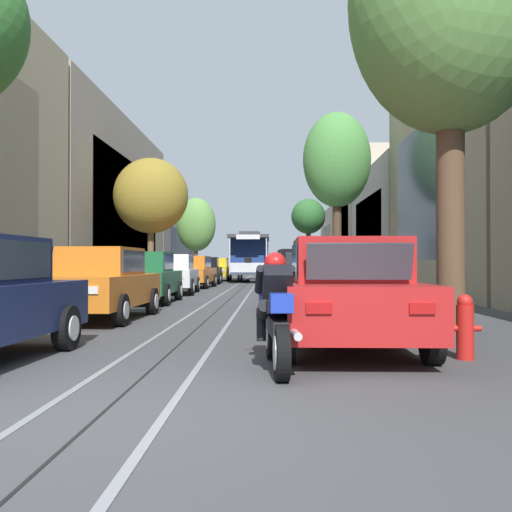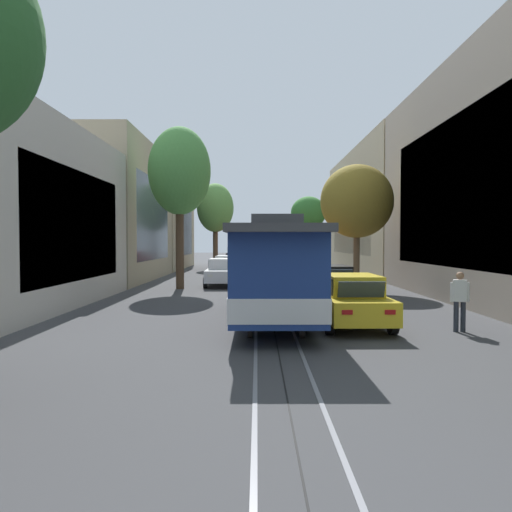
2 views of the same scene
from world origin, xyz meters
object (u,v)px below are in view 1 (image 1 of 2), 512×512
Objects in this scene: parked_car_orange_second_left at (99,283)px; motorcycle_with_rider at (276,314)px; parked_car_white_fourth_right at (294,272)px; fire_hydrant at (465,327)px; parked_car_black_sixth_left at (205,270)px; street_tree_kerb_right_second at (337,161)px; pedestrian_on_left_pavement at (177,267)px; street_tree_kerb_left_mid at (196,225)px; parked_car_black_second_right at (307,280)px; cable_car_trolley at (250,257)px; parked_car_white_mid_right at (303,275)px; street_tree_kerb_right_mid at (308,217)px; street_tree_kerb_right_near at (450,3)px; parked_car_red_near_right at (346,293)px; parked_car_green_mid_left at (144,277)px; parked_car_yellow_far_left at (217,269)px; street_tree_kerb_left_second at (151,196)px; parked_car_white_fourth_left at (172,274)px; parked_car_orange_fifth_left at (193,272)px.

parked_car_orange_second_left is 7.03m from motorcycle_with_rider.
parked_car_white_fourth_right is 19.94m from fire_hydrant.
street_tree_kerb_right_second is (7.23, -5.94, 5.52)m from parked_car_black_sixth_left.
parked_car_orange_second_left is 2.56× the size of pedestrian_on_left_pavement.
street_tree_kerb_left_mid is 7.93× the size of fire_hydrant.
parked_car_black_second_right is 0.48× the size of cable_car_trolley.
parked_car_white_mid_right is 5.72m from parked_car_white_fourth_right.
street_tree_kerb_right_mid is at bearing 5.08° from street_tree_kerb_left_mid.
street_tree_kerb_right_near is (1.87, -11.75, 4.87)m from parked_car_white_mid_right.
fire_hydrant is (6.42, -27.51, -0.38)m from parked_car_black_sixth_left.
parked_car_red_near_right is at bearing -76.75° from pedestrian_on_left_pavement.
parked_car_red_near_right is 0.54× the size of street_tree_kerb_right_near.
parked_car_white_fourth_right reaches higher than fire_hydrant.
street_tree_kerb_right_mid is at bearing 89.81° from street_tree_kerb_right_near.
parked_car_red_near_right is at bearing -62.35° from parked_car_green_mid_left.
street_tree_kerb_left_mid is (-2.27, 30.40, 3.62)m from parked_car_green_mid_left.
parked_car_yellow_far_left is at bearing 96.44° from motorcycle_with_rider.
parked_car_black_sixth_left is at bearing -116.41° from cable_car_trolley.
parked_car_orange_second_left is 1.00× the size of parked_car_yellow_far_left.
parked_car_black_second_right is at bearing -64.05° from street_tree_kerb_left_second.
street_tree_kerb_left_second reaches higher than parked_car_green_mid_left.
parked_car_white_fourth_left is 1.00× the size of parked_car_black_sixth_left.
street_tree_kerb_right_second is at bearing 0.31° from parked_car_orange_fifth_left.
pedestrian_on_left_pavement is at bearing 113.35° from parked_car_black_sixth_left.
fire_hydrant is at bearing -74.85° from pedestrian_on_left_pavement.
parked_car_green_mid_left and parked_car_orange_fifth_left have the same top height.
parked_car_black_second_right is (4.88, -19.88, 0.00)m from parked_car_black_sixth_left.
parked_car_green_mid_left is at bearing 109.51° from motorcycle_with_rider.
street_tree_kerb_left_mid is at bearing 120.15° from cable_car_trolley.
street_tree_kerb_right_mid is at bearing 90.34° from street_tree_kerb_right_second.
street_tree_kerb_left_mid is (-0.05, 18.65, -0.26)m from street_tree_kerb_left_second.
parked_car_black_sixth_left is at bearing 123.45° from parked_car_white_fourth_right.
parked_car_white_mid_right is (5.11, -13.34, 0.00)m from parked_car_black_sixth_left.
motorcycle_with_rider is (-3.25, -22.33, -5.67)m from street_tree_kerb_right_second.
motorcycle_with_rider is at bearing -98.27° from street_tree_kerb_right_second.
parked_car_red_near_right is 1.97m from motorcycle_with_rider.
fire_hydrant is at bearing -78.57° from parked_car_black_second_right.
parked_car_red_near_right is at bearing -79.67° from street_tree_kerb_left_mid.
parked_car_orange_fifth_left is 22.46m from fire_hydrant.
pedestrian_on_left_pavement is (-7.77, 32.98, 0.17)m from parked_car_red_near_right.
street_tree_kerb_left_second is 0.83× the size of street_tree_kerb_right_near.
street_tree_kerb_right_second is at bearing -89.66° from street_tree_kerb_right_mid.
parked_car_white_mid_right is at bearing 99.04° from street_tree_kerb_right_near.
parked_car_orange_second_left is 6.44m from parked_car_red_near_right.
street_tree_kerb_right_near is 4.04× the size of motorcycle_with_rider.
pedestrian_on_left_pavement reaches higher than parked_car_white_mid_right.
parked_car_orange_second_left and parked_car_green_mid_left have the same top height.
parked_car_orange_second_left is 5.35m from parked_car_green_mid_left.
parked_car_white_mid_right is at bearing 61.27° from parked_car_orange_second_left.
parked_car_yellow_far_left is 0.66× the size of street_tree_kerb_left_second.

